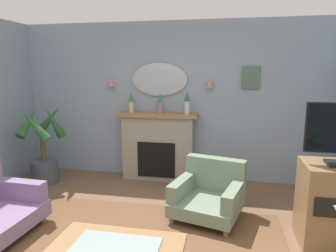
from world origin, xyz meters
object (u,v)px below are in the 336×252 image
wall_mirror (159,80)px  armchair_beside_couch (210,193)px  mantel_vase_left (187,102)px  mantel_vase_centre (131,101)px  framed_picture (251,78)px  coffee_table (117,252)px  wall_sconce_left (111,82)px  mantel_vase_right (160,103)px  wall_sconce_right (210,83)px  potted_plant_corner_palm (43,148)px  fireplace (158,147)px

wall_mirror → armchair_beside_couch: wall_mirror is taller
mantel_vase_left → armchair_beside_couch: 1.62m
mantel_vase_centre → armchair_beside_couch: mantel_vase_centre is taller
mantel_vase_left → framed_picture: 1.09m
mantel_vase_centre → coffee_table: 2.96m
wall_sconce_left → framed_picture: framed_picture is taller
framed_picture → armchair_beside_couch: (-0.54, -1.32, -1.44)m
wall_sconce_left → coffee_table: wall_sconce_left is taller
mantel_vase_right → framed_picture: framed_picture is taller
wall_sconce_left → armchair_beside_couch: bearing=-35.0°
wall_sconce_left → framed_picture: size_ratio=0.39×
wall_sconce_left → wall_sconce_right: size_ratio=1.00×
mantel_vase_centre → wall_sconce_left: wall_sconce_left is taller
mantel_vase_left → potted_plant_corner_palm: (-2.33, -0.50, -0.76)m
fireplace → potted_plant_corner_palm: bearing=-164.0°
mantel_vase_centre → wall_sconce_left: 0.52m
mantel_vase_right → potted_plant_corner_palm: 2.08m
mantel_vase_right → wall_sconce_left: size_ratio=2.42×
mantel_vase_centre → wall_mirror: (0.45, 0.17, 0.36)m
mantel_vase_right → coffee_table: bearing=-85.2°
fireplace → wall_mirror: bearing=90.0°
fireplace → wall_mirror: (0.00, 0.14, 1.14)m
wall_sconce_right → armchair_beside_couch: size_ratio=0.14×
mantel_vase_right → wall_sconce_right: wall_sconce_right is taller
mantel_vase_right → wall_mirror: 0.42m
coffee_table → mantel_vase_right: bearing=94.8°
fireplace → wall_sconce_right: bearing=6.2°
fireplace → coffee_table: size_ratio=1.24×
mantel_vase_centre → mantel_vase_left: size_ratio=0.93×
mantel_vase_left → coffee_table: bearing=-94.8°
framed_picture → wall_mirror: bearing=-179.6°
mantel_vase_right → wall_sconce_left: bearing=172.4°
wall_sconce_left → potted_plant_corner_palm: bearing=-147.8°
wall_sconce_right → potted_plant_corner_palm: bearing=-167.0°
mantel_vase_left → armchair_beside_couch: (0.46, -1.14, -1.05)m
fireplace → wall_sconce_right: wall_sconce_right is taller
mantel_vase_left → potted_plant_corner_palm: size_ratio=0.28×
wall_mirror → potted_plant_corner_palm: (-1.83, -0.67, -1.12)m
coffee_table → framed_picture: bearing=67.0°
wall_sconce_left → coffee_table: bearing=-68.3°
mantel_vase_centre → potted_plant_corner_palm: 1.65m
fireplace → wall_sconce_right: size_ratio=9.71×
fireplace → potted_plant_corner_palm: (-1.83, -0.53, 0.02)m
wall_sconce_left → coffee_table: (1.13, -2.83, -1.28)m
fireplace → mantel_vase_centre: bearing=-176.4°
wall_mirror → framed_picture: bearing=0.4°
wall_sconce_right → mantel_vase_right: bearing=-171.5°
mantel_vase_right → armchair_beside_couch: mantel_vase_right is taller
wall_mirror → wall_sconce_right: bearing=-3.4°
wall_mirror → framed_picture: size_ratio=2.67×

